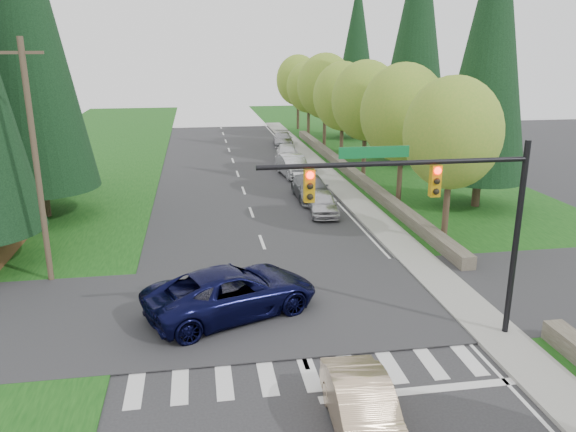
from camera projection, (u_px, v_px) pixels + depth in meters
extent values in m
cube|color=#134211|center=(460.00, 207.00, 35.07)|extent=(14.00, 110.00, 0.06)
cube|color=#134211|center=(19.00, 227.00, 31.05)|extent=(14.00, 110.00, 0.06)
cube|color=#28282B|center=(285.00, 305.00, 21.72)|extent=(120.00, 8.00, 0.10)
cube|color=gray|center=(357.00, 202.00, 36.01)|extent=(1.80, 80.00, 0.13)
cube|color=gray|center=(344.00, 203.00, 35.87)|extent=(0.20, 80.00, 0.13)
cube|color=#4C4438|center=(350.00, 171.00, 43.75)|extent=(0.70, 40.00, 0.70)
cylinder|color=black|center=(516.00, 242.00, 18.55)|extent=(0.20, 0.20, 6.80)
cylinder|color=black|center=(396.00, 163.00, 17.08)|extent=(8.60, 0.16, 0.16)
cube|color=#0C662D|center=(374.00, 152.00, 16.92)|extent=(2.20, 0.04, 0.35)
cube|color=#BF8C0C|center=(435.00, 181.00, 17.46)|extent=(0.32, 0.24, 1.00)
sphere|color=#FF0C05|center=(438.00, 171.00, 17.22)|extent=(0.22, 0.22, 0.22)
cube|color=#BF8C0C|center=(309.00, 186.00, 16.84)|extent=(0.32, 0.24, 1.00)
sphere|color=#FF0C05|center=(310.00, 175.00, 16.60)|extent=(0.22, 0.22, 0.22)
cylinder|color=#473828|center=(37.00, 166.00, 22.60)|extent=(0.24, 0.24, 10.00)
cube|color=#473828|center=(22.00, 52.00, 21.33)|extent=(1.60, 0.10, 0.12)
cylinder|color=#38281C|center=(447.00, 197.00, 28.13)|extent=(0.32, 0.32, 4.76)
ellipsoid|color=#629528|center=(452.00, 133.00, 27.20)|extent=(4.80, 4.80, 5.52)
cylinder|color=#38281C|center=(400.00, 167.00, 34.74)|extent=(0.32, 0.32, 4.93)
ellipsoid|color=#629528|center=(403.00, 113.00, 33.78)|extent=(5.20, 5.20, 5.98)
cylinder|color=#38281C|center=(364.00, 148.00, 41.31)|extent=(0.32, 0.32, 5.04)
ellipsoid|color=#629528|center=(366.00, 100.00, 40.33)|extent=(5.00, 5.00, 5.75)
cylinder|color=#38281C|center=(342.00, 135.00, 47.97)|extent=(0.32, 0.32, 4.82)
ellipsoid|color=#629528|center=(343.00, 96.00, 47.04)|extent=(5.00, 5.00, 5.75)
cylinder|color=#38281C|center=(325.00, 123.00, 54.56)|extent=(0.32, 0.32, 5.15)
ellipsoid|color=#629528|center=(325.00, 86.00, 53.55)|extent=(5.40, 5.40, 6.21)
cylinder|color=#38281C|center=(308.00, 117.00, 61.21)|extent=(0.32, 0.32, 4.70)
ellipsoid|color=#629528|center=(309.00, 87.00, 60.29)|extent=(4.80, 4.80, 5.52)
cylinder|color=#38281C|center=(298.00, 109.00, 67.80)|extent=(0.32, 0.32, 4.98)
ellipsoid|color=#629528|center=(298.00, 80.00, 66.83)|extent=(5.20, 5.20, 5.98)
cylinder|color=#38281C|center=(45.00, 201.00, 32.81)|extent=(0.50, 0.50, 2.00)
cone|color=black|center=(21.00, 14.00, 29.85)|extent=(6.46, 6.46, 19.00)
cylinder|color=#38281C|center=(36.00, 179.00, 38.18)|extent=(0.50, 0.50, 2.00)
cone|color=black|center=(17.00, 36.00, 35.50)|extent=(5.78, 5.78, 17.00)
cylinder|color=#38281C|center=(476.00, 191.00, 34.94)|extent=(0.50, 0.50, 2.00)
cone|color=black|center=(491.00, 44.00, 32.41)|extent=(5.44, 5.44, 16.00)
cylinder|color=#38281C|center=(409.00, 152.00, 48.33)|extent=(0.50, 0.50, 2.00)
cone|color=black|center=(417.00, 32.00, 45.51)|extent=(6.12, 6.12, 18.00)
cylinder|color=#38281C|center=(354.00, 129.00, 61.41)|extent=(0.50, 0.50, 2.00)
cone|color=black|center=(357.00, 51.00, 59.02)|extent=(5.10, 5.10, 15.00)
imported|color=#D4B38D|center=(363.00, 410.00, 14.29)|extent=(1.69, 4.41, 1.43)
imported|color=black|center=(232.00, 292.00, 20.78)|extent=(7.12, 5.17, 1.80)
imported|color=silver|center=(323.00, 203.00, 33.49)|extent=(2.05, 4.22, 1.39)
imported|color=slate|center=(311.00, 188.00, 36.79)|extent=(2.09, 5.13, 1.49)
imported|color=silver|center=(293.00, 166.00, 43.34)|extent=(2.27, 5.12, 1.63)
imported|color=silver|center=(287.00, 153.00, 49.05)|extent=(2.41, 4.74, 1.55)
imported|color=#9E9FA3|center=(283.00, 139.00, 57.01)|extent=(2.33, 4.79, 1.34)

